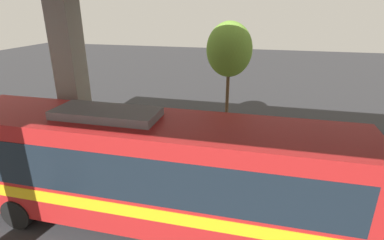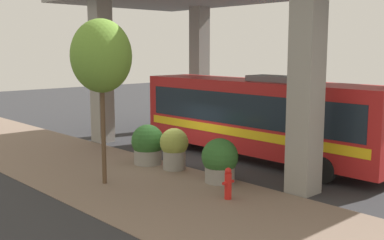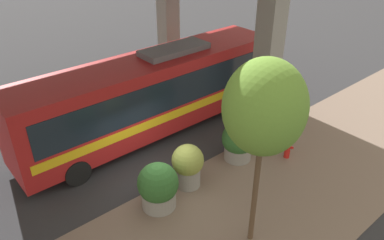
# 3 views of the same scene
# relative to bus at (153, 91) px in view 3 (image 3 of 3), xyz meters

# --- Properties ---
(ground_plane) EXTENTS (80.00, 80.00, 0.00)m
(ground_plane) POSITION_rel_bus_xyz_m (-3.18, 2.09, -2.02)
(ground_plane) COLOR #2D2D30
(ground_plane) RESTS_ON ground
(sidewalk_strip) EXTENTS (6.00, 40.00, 0.02)m
(sidewalk_strip) POSITION_rel_bus_xyz_m (-6.18, 2.09, -2.01)
(sidewalk_strip) COLOR #7A6656
(sidewalk_strip) RESTS_ON ground
(bus) EXTENTS (2.60, 12.19, 3.73)m
(bus) POSITION_rel_bus_xyz_m (0.00, 0.00, 0.00)
(bus) COLOR #B21E1E
(bus) RESTS_ON ground
(fire_hydrant) EXTENTS (0.48, 0.23, 1.06)m
(fire_hydrant) POSITION_rel_bus_xyz_m (-5.10, -2.92, -1.49)
(fire_hydrant) COLOR red
(fire_hydrant) RESTS_ON ground
(planter_front) EXTENTS (1.34, 1.34, 1.64)m
(planter_front) POSITION_rel_bus_xyz_m (-3.84, -1.34, -1.21)
(planter_front) COLOR gray
(planter_front) RESTS_ON ground
(planter_middle) EXTENTS (1.38, 1.38, 1.70)m
(planter_middle) POSITION_rel_bus_xyz_m (-4.03, 2.70, -1.18)
(planter_middle) COLOR gray
(planter_middle) RESTS_ON ground
(planter_back) EXTENTS (1.16, 1.16, 1.70)m
(planter_back) POSITION_rel_bus_xyz_m (-3.81, 1.24, -1.12)
(planter_back) COLOR gray
(planter_back) RESTS_ON ground
(street_tree_near) EXTENTS (2.15, 2.15, 5.89)m
(street_tree_near) POSITION_rel_bus_xyz_m (-7.02, 1.39, 2.56)
(street_tree_near) COLOR brown
(street_tree_near) RESTS_ON ground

